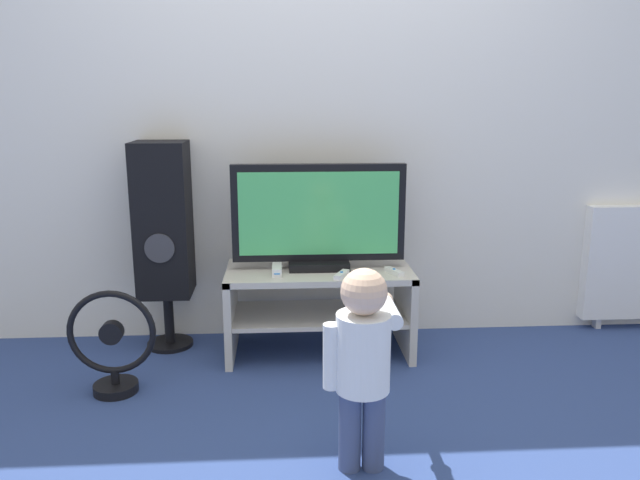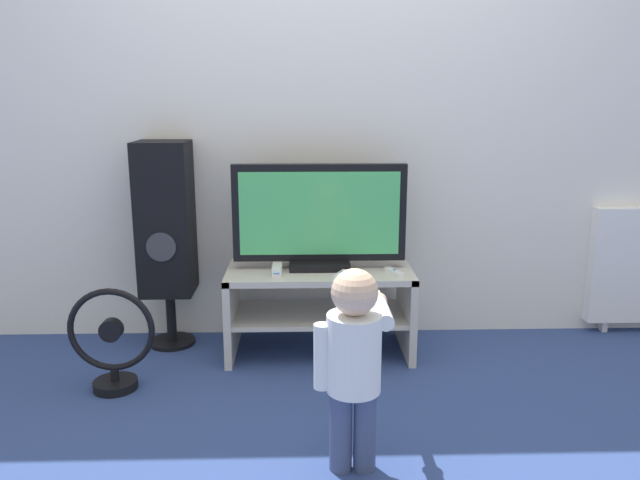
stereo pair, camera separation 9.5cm
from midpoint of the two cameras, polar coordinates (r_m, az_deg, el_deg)
ground_plane at (r=3.03m, az=-0.76°, el=-11.77°), size 16.00×16.00×0.00m
wall_back at (r=3.28m, az=-1.29°, el=13.53°), size 10.00×0.06×2.60m
tv_stand at (r=3.13m, az=-0.97°, el=-5.29°), size 0.92×0.45×0.44m
television at (r=3.05m, az=-1.02°, el=2.04°), size 0.85×0.20×0.52m
game_console at (r=3.03m, az=-4.85°, el=-2.60°), size 0.05×0.20×0.04m
remote_primary at (r=3.02m, az=5.89°, el=-2.89°), size 0.08×0.13×0.03m
remote_secondary at (r=2.95m, az=1.06°, el=-3.19°), size 0.09×0.13×0.03m
child at (r=2.14m, az=2.69°, el=-10.28°), size 0.28×0.43×0.73m
speaker_tower at (r=3.22m, az=-14.95°, el=1.47°), size 0.26×0.27×1.06m
floor_fan at (r=2.90m, az=-19.33°, el=-9.20°), size 0.38×0.19×0.47m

